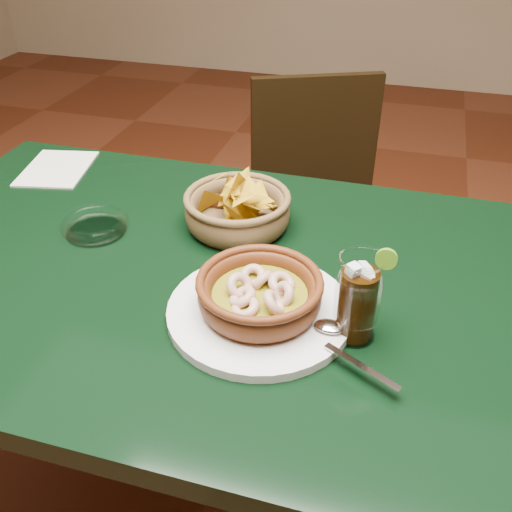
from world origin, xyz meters
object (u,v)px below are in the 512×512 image
(dining_table, at_px, (188,308))
(dining_chair, at_px, (319,217))
(shrimp_plate, at_px, (260,298))
(chip_basket, at_px, (238,209))
(cola_drink, at_px, (358,299))

(dining_table, height_order, dining_chair, dining_chair)
(shrimp_plate, bearing_deg, dining_table, 150.85)
(dining_chair, height_order, shrimp_plate, dining_chair)
(shrimp_plate, height_order, chip_basket, chip_basket)
(dining_table, distance_m, shrimp_plate, 0.23)
(shrimp_plate, relative_size, chip_basket, 1.57)
(chip_basket, bearing_deg, cola_drink, -43.64)
(shrimp_plate, xyz_separation_m, chip_basket, (-0.11, 0.25, 0.00))
(dining_chair, xyz_separation_m, cola_drink, (0.19, -0.80, 0.35))
(chip_basket, bearing_deg, dining_table, -109.21)
(shrimp_plate, bearing_deg, chip_basket, 114.85)
(chip_basket, bearing_deg, shrimp_plate, -65.15)
(dining_chair, distance_m, cola_drink, 0.89)
(dining_table, xyz_separation_m, dining_chair, (0.13, 0.70, -0.18))
(shrimp_plate, distance_m, cola_drink, 0.15)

